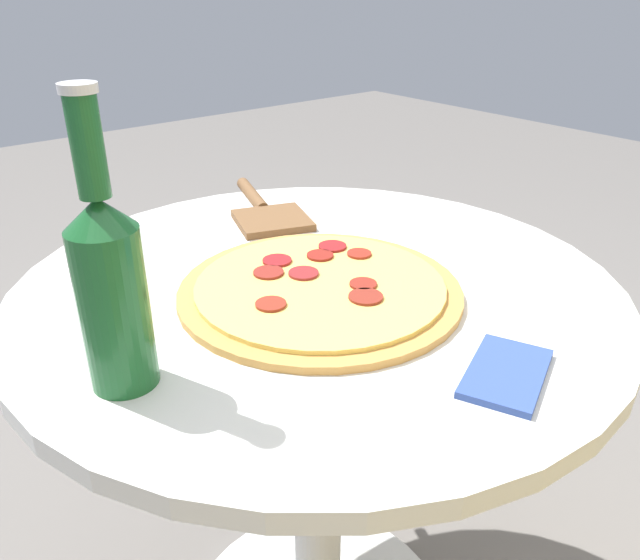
# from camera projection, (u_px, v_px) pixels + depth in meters

# --- Properties ---
(table) EXTENTS (0.80, 0.80, 0.70)m
(table) POSITION_uv_depth(u_px,v_px,m) (318.00, 394.00, 0.92)
(table) COLOR silver
(table) RESTS_ON ground_plane
(pizza) EXTENTS (0.36, 0.36, 0.02)m
(pizza) POSITION_uv_depth(u_px,v_px,m) (320.00, 288.00, 0.80)
(pizza) COLOR #C68E47
(pizza) RESTS_ON table
(beer_bottle) EXTENTS (0.07, 0.07, 0.29)m
(beer_bottle) POSITION_uv_depth(u_px,v_px,m) (111.00, 284.00, 0.58)
(beer_bottle) COLOR #195628
(beer_bottle) RESTS_ON table
(pizza_paddle) EXTENTS (0.16, 0.28, 0.02)m
(pizza_paddle) POSITION_uv_depth(u_px,v_px,m) (265.00, 212.00, 1.06)
(pizza_paddle) COLOR brown
(pizza_paddle) RESTS_ON table
(napkin) EXTENTS (0.14, 0.11, 0.01)m
(napkin) POSITION_uv_depth(u_px,v_px,m) (506.00, 373.00, 0.64)
(napkin) COLOR #334C99
(napkin) RESTS_ON table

